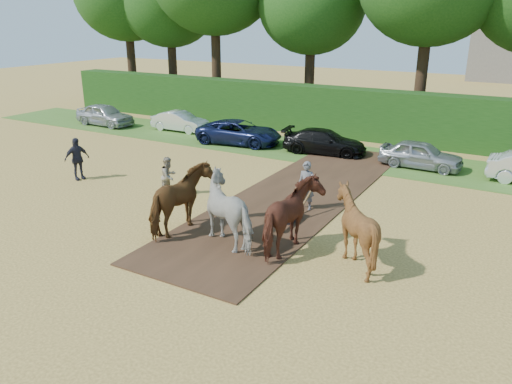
{
  "coord_description": "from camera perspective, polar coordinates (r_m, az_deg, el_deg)",
  "views": [
    {
      "loc": [
        9.77,
        -11.01,
        7.09
      ],
      "look_at": [
        1.73,
        3.04,
        1.4
      ],
      "focal_mm": 35.0,
      "sensor_mm": 36.0,
      "label": 1
    }
  ],
  "objects": [
    {
      "name": "parked_cars",
      "position": [
        26.35,
        16.17,
        4.55
      ],
      "size": [
        41.69,
        3.66,
        1.49
      ],
      "color": "#A8ABAE",
      "rests_on": "ground"
    },
    {
      "name": "spectator_far",
      "position": [
        24.23,
        -19.79,
        3.59
      ],
      "size": [
        0.82,
        1.24,
        1.96
      ],
      "primitive_type": "imported",
      "rotation": [
        0.0,
        0.0,
        1.24
      ],
      "color": "#23232E",
      "rests_on": "ground"
    },
    {
      "name": "earth_strip",
      "position": [
        21.04,
        4.82,
        -0.33
      ],
      "size": [
        4.5,
        17.0,
        0.05
      ],
      "primitive_type": "cube",
      "color": "#472D1C",
      "rests_on": "ground"
    },
    {
      "name": "ground",
      "position": [
        16.34,
        -10.7,
        -6.72
      ],
      "size": [
        120.0,
        120.0,
        0.0
      ],
      "primitive_type": "plane",
      "color": "gold",
      "rests_on": "ground"
    },
    {
      "name": "plough_team",
      "position": [
        16.0,
        0.98,
        -2.43
      ],
      "size": [
        7.58,
        5.72,
        2.32
      ],
      "color": "brown",
      "rests_on": "ground"
    },
    {
      "name": "hedgerow",
      "position": [
        31.58,
        11.42,
        8.79
      ],
      "size": [
        46.0,
        1.6,
        3.0
      ],
      "primitive_type": "cube",
      "color": "#14380F",
      "rests_on": "ground"
    },
    {
      "name": "grass_verge",
      "position": [
        27.77,
        8.19,
        4.4
      ],
      "size": [
        50.0,
        5.0,
        0.03
      ],
      "primitive_type": "cube",
      "color": "#38601E",
      "rests_on": "ground"
    },
    {
      "name": "spectator_near",
      "position": [
        21.05,
        -9.94,
        1.77
      ],
      "size": [
        0.63,
        0.81,
        1.66
      ],
      "primitive_type": "imported",
      "rotation": [
        0.0,
        0.0,
        1.57
      ],
      "color": "tan",
      "rests_on": "ground"
    }
  ]
}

